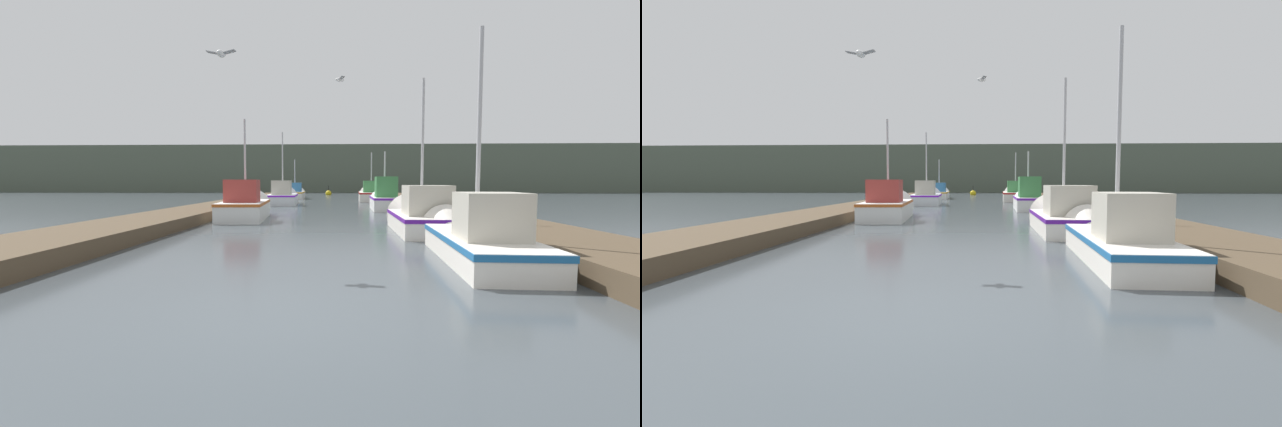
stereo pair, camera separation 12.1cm
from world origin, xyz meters
TOP-DOWN VIEW (x-y plane):
  - ground_plane at (0.00, 0.00)m, footprint 200.00×200.00m
  - dock_left at (-5.21, 16.00)m, footprint 2.32×40.00m
  - dock_right at (5.21, 16.00)m, footprint 2.32×40.00m
  - distant_shore_ridge at (0.00, 58.10)m, footprint 120.00×16.00m
  - fishing_boat_0 at (3.23, 4.18)m, footprint 1.54×5.29m
  - fishing_boat_1 at (3.03, 8.48)m, footprint 1.66×4.75m
  - fishing_boat_2 at (-3.07, 12.32)m, footprint 1.94×4.99m
  - fishing_boat_3 at (2.94, 17.96)m, footprint 1.43×4.88m
  - fishing_boat_4 at (-2.94, 22.44)m, footprint 1.93×4.73m
  - fishing_boat_5 at (2.97, 27.56)m, footprint 1.95×5.19m
  - fishing_boat_6 at (-3.19, 32.07)m, footprint 1.70×5.45m
  - mooring_piling_0 at (4.26, 7.29)m, footprint 0.29×0.29m
  - mooring_piling_1 at (4.21, 36.16)m, footprint 0.30×0.30m
  - channel_buoy at (-0.55, 40.66)m, footprint 0.63×0.63m
  - seagull_lead at (0.61, 9.09)m, footprint 0.32×0.55m
  - seagull_1 at (-1.58, 3.62)m, footprint 0.56×0.29m

SIDE VIEW (x-z plane):
  - ground_plane at x=0.00m, z-range 0.00..0.00m
  - channel_buoy at x=-0.55m, z-range -0.39..0.75m
  - dock_left at x=-5.21m, z-range 0.00..0.37m
  - dock_right at x=5.21m, z-range 0.00..0.37m
  - fishing_boat_0 at x=3.23m, z-range -1.98..2.72m
  - fishing_boat_1 at x=3.03m, z-range -2.04..2.89m
  - fishing_boat_6 at x=-3.19m, z-range -1.43..2.29m
  - fishing_boat_5 at x=2.97m, z-range -1.58..2.49m
  - fishing_boat_4 at x=-2.94m, z-range -2.01..2.95m
  - fishing_boat_2 at x=-3.07m, z-range -1.64..2.62m
  - fishing_boat_3 at x=2.94m, z-range -1.10..2.19m
  - mooring_piling_0 at x=4.26m, z-range 0.01..1.16m
  - mooring_piling_1 at x=4.21m, z-range 0.01..1.21m
  - distant_shore_ridge at x=0.00m, z-range 0.00..6.13m
  - seagull_1 at x=-1.58m, z-range 3.76..3.88m
  - seagull_lead at x=0.61m, z-range 4.53..4.65m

